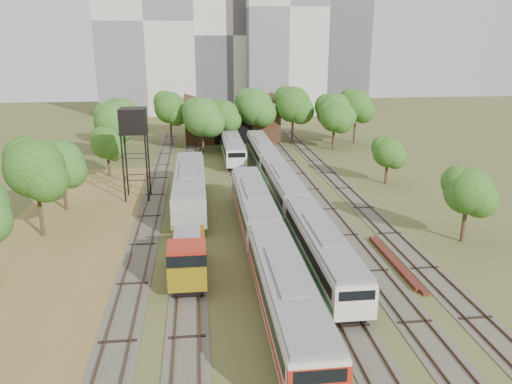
{
  "coord_description": "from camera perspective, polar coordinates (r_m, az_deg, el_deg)",
  "views": [
    {
      "loc": [
        -6.98,
        -29.97,
        16.74
      ],
      "look_at": [
        -1.46,
        16.67,
        2.5
      ],
      "focal_mm": 35.0,
      "sensor_mm": 36.0,
      "label": 1
    }
  ],
  "objects": [
    {
      "name": "dry_grass_patch",
      "position": [
        42.92,
        -21.21,
        -7.27
      ],
      "size": [
        14.0,
        60.0,
        0.04
      ],
      "primitive_type": "cube",
      "color": "brown",
      "rests_on": "ground"
    },
    {
      "name": "railcar_green_set",
      "position": [
        54.25,
        3.05,
        0.8
      ],
      "size": [
        2.68,
        52.07,
        3.3
      ],
      "color": "black",
      "rests_on": "ground"
    },
    {
      "name": "tower_right",
      "position": [
        123.97,
        3.21,
        20.2
      ],
      "size": [
        18.0,
        16.0,
        48.0
      ],
      "primitive_type": "cube",
      "color": "beige",
      "rests_on": "ground"
    },
    {
      "name": "tower_left",
      "position": [
        125.52,
        -12.43,
        18.44
      ],
      "size": [
        22.0,
        16.0,
        42.0
      ],
      "primitive_type": "cube",
      "color": "beige",
      "rests_on": "ground"
    },
    {
      "name": "ground",
      "position": [
        35.03,
        5.71,
        -11.77
      ],
      "size": [
        240.0,
        240.0,
        0.0
      ],
      "primitive_type": "plane",
      "color": "#475123",
      "rests_on": "ground"
    },
    {
      "name": "tree_band_far",
      "position": [
        82.19,
        -0.47,
        9.32
      ],
      "size": [
        44.0,
        11.59,
        9.6
      ],
      "color": "#382616",
      "rests_on": "ground"
    },
    {
      "name": "tower_far_right",
      "position": [
        145.87,
        9.94,
        15.55
      ],
      "size": [
        12.0,
        12.0,
        28.0
      ],
      "primitive_type": "cube",
      "color": "#474A4F",
      "rests_on": "ground"
    },
    {
      "name": "maintenance_shed",
      "position": [
        89.23,
        -2.85,
        7.93
      ],
      "size": [
        16.45,
        11.55,
        7.58
      ],
      "color": "#321C12",
      "rests_on": "ground"
    },
    {
      "name": "old_grey_coach",
      "position": [
        52.37,
        -7.6,
        0.56
      ],
      "size": [
        3.21,
        18.0,
        3.97
      ],
      "color": "black",
      "rests_on": "ground"
    },
    {
      "name": "shunter_locomotive",
      "position": [
        36.63,
        -7.81,
        -7.6
      ],
      "size": [
        2.66,
        8.1,
        3.48
      ],
      "color": "black",
      "rests_on": "ground"
    },
    {
      "name": "rail_pile_far",
      "position": [
        39.66,
        16.66,
        -8.67
      ],
      "size": [
        0.46,
        7.39,
        0.24
      ],
      "primitive_type": "cube",
      "color": "#562318",
      "rests_on": "ground"
    },
    {
      "name": "rail_pile_near",
      "position": [
        41.04,
        15.44,
        -7.61
      ],
      "size": [
        0.64,
        9.63,
        0.32
      ],
      "primitive_type": "cube",
      "color": "#562318",
      "rests_on": "ground"
    },
    {
      "name": "tower_centre",
      "position": [
        130.28,
        -2.93,
        17.4
      ],
      "size": [
        20.0,
        18.0,
        36.0
      ],
      "primitive_type": "cube",
      "color": "beige",
      "rests_on": "ground"
    },
    {
      "name": "tree_band_right",
      "position": [
        65.79,
        13.11,
        5.94
      ],
      "size": [
        5.39,
        43.19,
        7.66
      ],
      "color": "#382616",
      "rests_on": "ground"
    },
    {
      "name": "water_tower",
      "position": [
        55.02,
        -13.85,
        7.67
      ],
      "size": [
        2.88,
        2.88,
        9.98
      ],
      "color": "black",
      "rests_on": "ground"
    },
    {
      "name": "railcar_rear",
      "position": [
        73.19,
        -2.71,
        5.06
      ],
      "size": [
        2.74,
        16.08,
        3.39
      ],
      "color": "black",
      "rests_on": "ground"
    },
    {
      "name": "tracks",
      "position": [
        57.79,
        -0.19,
        0.07
      ],
      "size": [
        24.6,
        80.0,
        0.19
      ],
      "color": "#4C473D",
      "rests_on": "ground"
    },
    {
      "name": "railcar_red_set",
      "position": [
        38.65,
        1.18,
        -5.7
      ],
      "size": [
        2.93,
        34.58,
        3.62
      ],
      "color": "black",
      "rests_on": "ground"
    },
    {
      "name": "tree_band_left",
      "position": [
        51.99,
        -21.56,
        3.33
      ],
      "size": [
        8.16,
        55.86,
        8.81
      ],
      "color": "#382616",
      "rests_on": "ground"
    }
  ]
}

